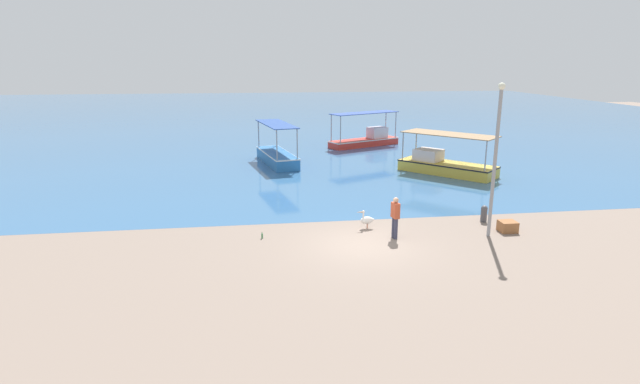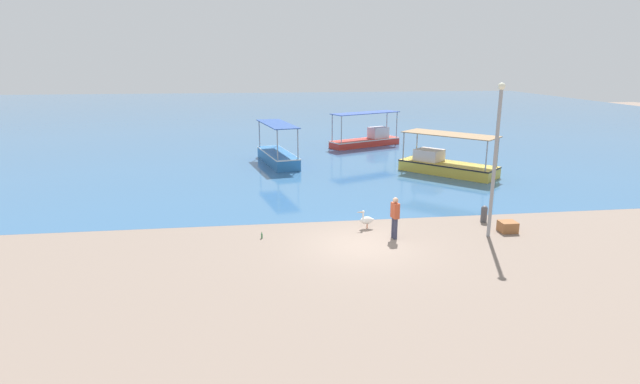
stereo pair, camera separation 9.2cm
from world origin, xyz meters
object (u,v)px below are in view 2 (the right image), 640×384
Objects in this scene: fisherman_standing at (395,217)px; fishing_boat_far_right at (445,164)px; mooring_bollard at (484,213)px; glass_bottle at (262,236)px; cargo_crate at (508,227)px; fishing_boat_far_left at (367,139)px; fishing_boat_near_left at (278,155)px; lamp_post at (496,153)px; pelican at (367,220)px.

fishing_boat_far_right is at bearing 59.93° from fisherman_standing.
mooring_bollard is 2.75× the size of glass_bottle.
fisherman_standing is 2.47× the size of cargo_crate.
fishing_boat_far_right is 11.18m from fishing_boat_far_left.
fishing_boat_near_left reaches higher than fisherman_standing.
cargo_crate is (0.39, -1.38, -0.17)m from mooring_bollard.
lamp_post is 8.90× the size of cargo_crate.
fishing_boat_near_left is at bearing 84.64° from glass_bottle.
cargo_crate is at bearing -60.35° from fishing_boat_near_left.
glass_bottle is at bearing 174.05° from lamp_post.
fishing_boat_far_left reaches higher than pelican.
fishing_boat_far_left is (-2.51, 10.89, 0.01)m from fishing_boat_far_right.
glass_bottle is (-11.65, -10.36, -0.48)m from fishing_boat_far_right.
mooring_bollard is 1.45m from cargo_crate.
fisherman_standing is at bearing -100.03° from fishing_boat_far_left.
fishing_boat_near_left is 17.76m from lamp_post.
cargo_crate is at bearing -3.12° from glass_bottle.
fishing_boat_near_left is 3.53× the size of fisherman_standing.
fishing_boat_near_left is 15.95m from fisherman_standing.
fishing_boat_far_right reaches higher than glass_bottle.
cargo_crate is at bearing -97.92° from fishing_boat_far_right.
fishing_boat_far_right is 15.60m from glass_bottle.
mooring_bollard is (8.34, -13.97, -0.17)m from fishing_boat_near_left.
fishing_boat_far_left is 21.15m from pelican.
fishing_boat_far_right is at bearing -77.01° from fishing_boat_far_left.
mooring_bollard is at bearing -88.32° from fishing_boat_far_left.
fishing_boat_far_left reaches higher than fisherman_standing.
cargo_crate is (-1.52, -10.92, -0.36)m from fishing_boat_far_right.
glass_bottle is at bearing -138.33° from fishing_boat_far_right.
fishing_boat_far_left is at bearing 102.99° from fishing_boat_far_right.
pelican is 1.18× the size of cargo_crate.
fishing_boat_far_left is at bearing 66.75° from glass_bottle.
pelican reaches higher than mooring_bollard.
fishing_boat_far_right is at bearing -23.37° from fishing_boat_near_left.
mooring_bollard is 9.77m from glass_bottle.
fishing_boat_far_right reaches higher than pelican.
pelican is at bearing -178.04° from mooring_bollard.
fisherman_standing is (0.84, -1.32, 0.53)m from pelican.
fisherman_standing reaches higher than cargo_crate.
fishing_boat_far_right is 0.95× the size of lamp_post.
mooring_bollard is (-1.91, -9.54, -0.19)m from fishing_boat_far_right.
fishing_boat_near_left is at bearing -140.15° from fishing_boat_far_left.
fishing_boat_far_right reaches higher than cargo_crate.
glass_bottle is at bearing -113.25° from fishing_boat_far_left.
fisherman_standing reaches higher than glass_bottle.
fishing_boat_near_left is 0.98× the size of lamp_post.
pelican is at bearing 168.14° from cargo_crate.
pelican is 2.98× the size of glass_bottle.
fishing_boat_near_left is 16.27m from mooring_bollard.
fisherman_standing is 4.92m from cargo_crate.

